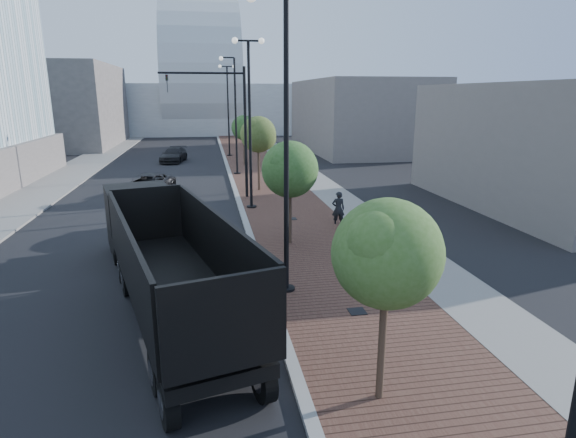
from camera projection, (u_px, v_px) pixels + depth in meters
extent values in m
cube|color=#4C2D23|center=(264.00, 163.00, 44.75)|extent=(7.00, 140.00, 0.12)
cube|color=slate|center=(292.00, 163.00, 45.19)|extent=(2.40, 140.00, 0.13)
cube|color=gray|center=(227.00, 164.00, 44.17)|extent=(0.30, 140.00, 0.14)
cube|color=slate|center=(80.00, 168.00, 42.03)|extent=(4.00, 140.00, 0.12)
cube|color=black|center=(140.00, 218.00, 18.88)|extent=(2.94, 3.00, 2.48)
cube|color=black|center=(136.00, 228.00, 20.41)|extent=(2.33, 1.05, 1.24)
cube|color=black|center=(147.00, 243.00, 17.72)|extent=(2.50, 1.35, 0.48)
cube|color=black|center=(177.00, 298.00, 12.89)|extent=(4.45, 9.05, 0.33)
cube|color=black|center=(176.00, 285.00, 12.79)|extent=(4.55, 9.08, 0.11)
cube|color=black|center=(128.00, 258.00, 12.07)|extent=(2.35, 8.50, 1.90)
cube|color=black|center=(218.00, 246.00, 13.03)|extent=(2.35, 8.50, 1.90)
cube|color=black|center=(226.00, 325.00, 8.56)|extent=(2.33, 0.72, 1.90)
cube|color=black|center=(148.00, 214.00, 16.54)|extent=(2.33, 0.72, 1.90)
cylinder|color=black|center=(117.00, 251.00, 18.23)|extent=(0.54, 1.09, 1.05)
cylinder|color=silver|center=(117.00, 251.00, 18.23)|extent=(0.46, 0.64, 0.57)
cylinder|color=black|center=(169.00, 245.00, 19.04)|extent=(0.54, 1.09, 1.05)
cylinder|color=silver|center=(169.00, 245.00, 19.04)|extent=(0.46, 0.64, 0.57)
cylinder|color=black|center=(113.00, 240.00, 19.64)|extent=(0.54, 1.09, 1.05)
cylinder|color=silver|center=(113.00, 240.00, 19.64)|extent=(0.46, 0.64, 0.57)
cylinder|color=black|center=(162.00, 234.00, 20.44)|extent=(0.54, 1.09, 1.05)
cylinder|color=silver|center=(162.00, 234.00, 20.44)|extent=(0.46, 0.64, 0.57)
cylinder|color=black|center=(168.00, 403.00, 9.27)|extent=(0.54, 1.09, 1.05)
cylinder|color=silver|center=(168.00, 403.00, 9.27)|extent=(0.46, 0.64, 0.57)
cylinder|color=black|center=(263.00, 378.00, 10.07)|extent=(0.54, 1.09, 1.05)
cylinder|color=silver|center=(263.00, 378.00, 10.07)|extent=(0.46, 0.64, 0.57)
cylinder|color=black|center=(158.00, 371.00, 10.32)|extent=(0.54, 1.09, 1.05)
cylinder|color=silver|center=(158.00, 371.00, 10.32)|extent=(0.46, 0.64, 0.57)
cylinder|color=black|center=(244.00, 351.00, 11.13)|extent=(0.54, 1.09, 1.05)
cylinder|color=silver|center=(244.00, 351.00, 11.13)|extent=(0.46, 0.64, 0.57)
cylinder|color=black|center=(127.00, 280.00, 15.42)|extent=(0.54, 1.09, 1.05)
cylinder|color=silver|center=(127.00, 280.00, 15.42)|extent=(0.46, 0.64, 0.57)
cylinder|color=black|center=(188.00, 271.00, 16.23)|extent=(0.54, 1.09, 1.05)
cylinder|color=silver|center=(188.00, 271.00, 16.23)|extent=(0.46, 0.64, 0.57)
cylinder|color=black|center=(123.00, 268.00, 16.47)|extent=(0.54, 1.09, 1.05)
cylinder|color=silver|center=(123.00, 268.00, 16.47)|extent=(0.46, 0.64, 0.57)
cylinder|color=black|center=(180.00, 260.00, 17.28)|extent=(0.54, 1.09, 1.05)
cylinder|color=silver|center=(180.00, 260.00, 17.28)|extent=(0.46, 0.64, 0.57)
imported|color=white|center=(149.00, 221.00, 21.60)|extent=(2.13, 4.88, 1.56)
imported|color=black|center=(147.00, 185.00, 30.75)|extent=(3.76, 5.31, 1.34)
imported|color=black|center=(174.00, 155.00, 45.91)|extent=(2.74, 5.00, 1.37)
imported|color=black|center=(338.00, 209.00, 23.45)|extent=(0.67, 0.47, 1.76)
cylinder|color=black|center=(286.00, 290.00, 15.68)|extent=(0.56, 0.56, 0.20)
cylinder|color=black|center=(286.00, 154.00, 14.53)|extent=(0.16, 0.16, 9.00)
cylinder|color=black|center=(252.00, 207.00, 27.11)|extent=(0.56, 0.56, 0.20)
cylinder|color=black|center=(250.00, 128.00, 25.96)|extent=(0.16, 0.16, 9.00)
cylinder|color=black|center=(248.00, 41.00, 24.81)|extent=(1.40, 0.10, 0.10)
sphere|color=silver|center=(235.00, 40.00, 24.69)|extent=(0.32, 0.32, 0.32)
sphere|color=silver|center=(261.00, 41.00, 24.92)|extent=(0.32, 0.32, 0.32)
cylinder|color=black|center=(237.00, 174.00, 38.55)|extent=(0.56, 0.56, 0.20)
cylinder|color=black|center=(236.00, 117.00, 37.39)|extent=(0.16, 0.16, 9.00)
cylinder|color=black|center=(228.00, 58.00, 36.16)|extent=(1.00, 0.10, 0.10)
sphere|color=silver|center=(221.00, 58.00, 36.09)|extent=(0.32, 0.32, 0.32)
cylinder|color=black|center=(230.00, 156.00, 49.98)|extent=(0.56, 0.56, 0.20)
cylinder|color=black|center=(228.00, 112.00, 48.82)|extent=(0.16, 0.16, 9.00)
cylinder|color=black|center=(227.00, 66.00, 47.67)|extent=(1.40, 0.10, 0.10)
sphere|color=silver|center=(220.00, 66.00, 47.56)|extent=(0.32, 0.32, 0.32)
sphere|color=silver|center=(234.00, 66.00, 47.79)|extent=(0.32, 0.32, 0.32)
cylinder|color=black|center=(246.00, 135.00, 28.98)|extent=(0.18, 0.18, 8.00)
cylinder|color=black|center=(202.00, 73.00, 27.64)|extent=(5.00, 0.12, 0.12)
imported|color=black|center=(167.00, 84.00, 27.47)|extent=(0.16, 0.20, 1.00)
cylinder|color=#382619|center=(382.00, 335.00, 9.76)|extent=(0.16, 0.16, 3.13)
sphere|color=#355A1F|center=(387.00, 254.00, 9.30)|extent=(2.22, 2.22, 2.22)
sphere|color=#355A1F|center=(400.00, 258.00, 9.71)|extent=(1.55, 1.55, 1.55)
sphere|color=#355A1F|center=(379.00, 244.00, 8.88)|extent=(1.33, 1.33, 1.33)
cylinder|color=#382619|center=(290.00, 211.00, 20.24)|extent=(0.16, 0.16, 3.12)
sphere|color=#2B551D|center=(290.00, 169.00, 19.78)|extent=(2.39, 2.39, 2.39)
sphere|color=#2B551D|center=(298.00, 173.00, 20.19)|extent=(1.67, 1.67, 1.67)
sphere|color=#2B551D|center=(284.00, 163.00, 19.37)|extent=(1.43, 1.43, 1.43)
cylinder|color=#382619|center=(259.00, 165.00, 31.61)|extent=(0.16, 0.16, 3.58)
sphere|color=#3F531C|center=(258.00, 134.00, 31.09)|extent=(2.38, 2.38, 2.38)
sphere|color=#3F531C|center=(264.00, 138.00, 31.50)|extent=(1.67, 1.67, 1.67)
sphere|color=#3F531C|center=(254.00, 129.00, 30.66)|extent=(1.43, 1.43, 1.43)
cylinder|color=#382619|center=(244.00, 148.00, 43.08)|extent=(0.16, 0.16, 3.25)
sphere|color=#264E1A|center=(244.00, 128.00, 42.61)|extent=(2.22, 2.22, 2.22)
sphere|color=#264E1A|center=(248.00, 130.00, 43.02)|extent=(1.56, 1.56, 1.56)
sphere|color=#264E1A|center=(241.00, 124.00, 42.19)|extent=(1.33, 1.33, 1.33)
cube|color=#A5ACAF|center=(203.00, 108.00, 85.71)|extent=(50.00, 28.00, 8.00)
cube|color=#5E5754|center=(56.00, 106.00, 58.67)|extent=(14.00, 20.00, 10.00)
cube|color=slate|center=(359.00, 115.00, 55.33)|extent=(12.00, 22.00, 8.00)
cube|color=#68605D|center=(555.00, 146.00, 27.20)|extent=(10.00, 16.00, 7.00)
cube|color=black|center=(357.00, 311.00, 14.07)|extent=(0.50, 0.50, 0.02)
cube|color=black|center=(292.00, 219.00, 24.54)|extent=(0.50, 0.50, 0.02)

